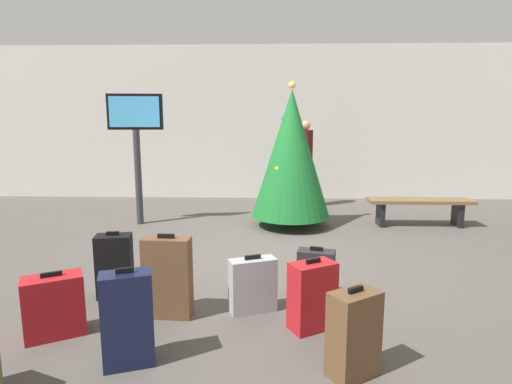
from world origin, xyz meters
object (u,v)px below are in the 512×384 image
suitcase_5 (253,285)px  suitcase_4 (54,306)px  flight_info_kiosk (136,133)px  waiting_bench (420,205)px  suitcase_3 (115,266)px  suitcase_2 (312,296)px  suitcase_1 (354,334)px  holiday_tree (291,154)px  suitcase_0 (168,277)px  suitcase_8 (127,319)px  suitcase_6 (316,275)px  traveller_0 (305,162)px

suitcase_5 → suitcase_4: bearing=-162.9°
flight_info_kiosk → waiting_bench: (4.98, 0.02, -1.25)m
suitcase_3 → flight_info_kiosk: bearing=102.8°
waiting_bench → suitcase_2: suitcase_2 is taller
suitcase_1 → suitcase_3: 2.61m
holiday_tree → suitcase_1: holiday_tree is taller
suitcase_0 → suitcase_4: suitcase_0 is taller
suitcase_5 → flight_info_kiosk: bearing=122.5°
suitcase_2 → suitcase_8: suitcase_8 is taller
suitcase_6 → holiday_tree: bearing=92.3°
suitcase_4 → suitcase_2: bearing=5.1°
flight_info_kiosk → suitcase_2: 4.82m
holiday_tree → flight_info_kiosk: holiday_tree is taller
traveller_0 → suitcase_4: size_ratio=3.17×
waiting_bench → flight_info_kiosk: bearing=-179.8°
holiday_tree → suitcase_0: 3.83m
waiting_bench → suitcase_6: 3.81m
suitcase_1 → suitcase_6: (-0.13, 1.32, -0.06)m
waiting_bench → suitcase_5: size_ratio=3.14×
holiday_tree → suitcase_6: (0.12, -3.04, -1.01)m
suitcase_1 → suitcase_8: 1.69m
suitcase_3 → suitcase_8: size_ratio=0.91×
suitcase_5 → suitcase_8: bearing=-134.2°
holiday_tree → suitcase_3: holiday_tree is taller
traveller_0 → suitcase_1: size_ratio=2.67×
holiday_tree → suitcase_8: (-1.44, -4.29, -0.91)m
suitcase_4 → flight_info_kiosk: bearing=96.9°
suitcase_2 → suitcase_5: suitcase_2 is taller
suitcase_3 → suitcase_4: bearing=-105.2°
suitcase_1 → suitcase_6: bearing=95.6°
suitcase_2 → suitcase_5: bearing=149.2°
holiday_tree → suitcase_8: bearing=-108.5°
flight_info_kiosk → suitcase_6: size_ratio=4.05×
flight_info_kiosk → suitcase_5: size_ratio=4.01×
suitcase_3 → waiting_bench: bearing=36.3°
suitcase_0 → suitcase_4: 0.99m
suitcase_1 → suitcase_4: size_ratio=1.19×
holiday_tree → flight_info_kiosk: bearing=178.4°
suitcase_1 → suitcase_2: suitcase_1 is taller
holiday_tree → suitcase_4: (-2.23, -3.87, -1.01)m
waiting_bench → suitcase_4: 6.00m
suitcase_8 → suitcase_1: bearing=-2.7°
suitcase_0 → suitcase_8: 0.81m
suitcase_1 → suitcase_6: size_ratio=1.21×
flight_info_kiosk → holiday_tree: bearing=-1.6°
suitcase_3 → suitcase_5: bearing=-11.8°
suitcase_0 → suitcase_6: 1.52m
suitcase_4 → holiday_tree: bearing=60.1°
waiting_bench → holiday_tree: bearing=-177.6°
suitcase_3 → suitcase_2: bearing=-17.4°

